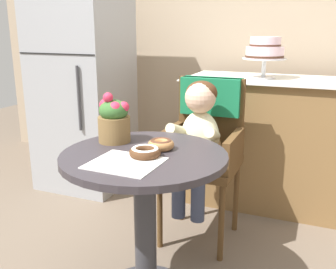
% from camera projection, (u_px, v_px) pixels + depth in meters
% --- Properties ---
extents(back_wall, '(4.80, 0.10, 2.70)m').
position_uv_depth(back_wall, '(241.00, 13.00, 3.13)').
color(back_wall, tan).
rests_on(back_wall, ground).
extents(cafe_table, '(0.72, 0.72, 0.72)m').
position_uv_depth(cafe_table, '(145.00, 199.00, 1.71)').
color(cafe_table, '#332D33').
rests_on(cafe_table, ground).
extents(wicker_chair, '(0.42, 0.45, 0.95)m').
position_uv_depth(wicker_chair, '(206.00, 133.00, 2.27)').
color(wicker_chair, brown).
rests_on(wicker_chair, ground).
extents(seated_child, '(0.27, 0.32, 0.73)m').
position_uv_depth(seated_child, '(198.00, 133.00, 2.12)').
color(seated_child, beige).
rests_on(seated_child, ground).
extents(paper_napkin, '(0.28, 0.26, 0.00)m').
position_uv_depth(paper_napkin, '(125.00, 163.00, 1.53)').
color(paper_napkin, white).
rests_on(paper_napkin, cafe_table).
extents(donut_front, '(0.13, 0.13, 0.04)m').
position_uv_depth(donut_front, '(145.00, 152.00, 1.60)').
color(donut_front, '#4C2D19').
rests_on(donut_front, cafe_table).
extents(donut_mid, '(0.12, 0.12, 0.04)m').
position_uv_depth(donut_mid, '(161.00, 144.00, 1.70)').
color(donut_mid, '#AD7542').
rests_on(donut_mid, cafe_table).
extents(flower_vase, '(0.15, 0.15, 0.24)m').
position_uv_depth(flower_vase, '(114.00, 119.00, 1.79)').
color(flower_vase, brown).
rests_on(flower_vase, cafe_table).
extents(display_counter, '(1.56, 0.62, 0.90)m').
position_uv_depth(display_counter, '(297.00, 144.00, 2.68)').
color(display_counter, olive).
rests_on(display_counter, ground).
extents(tiered_cake_stand, '(0.30, 0.30, 0.28)m').
position_uv_depth(tiered_cake_stand, '(265.00, 51.00, 2.61)').
color(tiered_cake_stand, silver).
rests_on(tiered_cake_stand, display_counter).
extents(refrigerator, '(0.64, 0.63, 1.70)m').
position_uv_depth(refrigerator, '(83.00, 79.00, 2.98)').
color(refrigerator, '#9EA0A5').
rests_on(refrigerator, ground).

